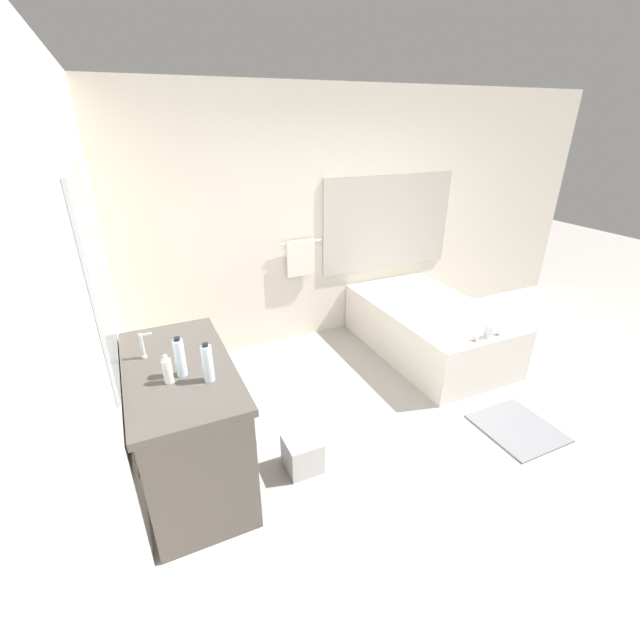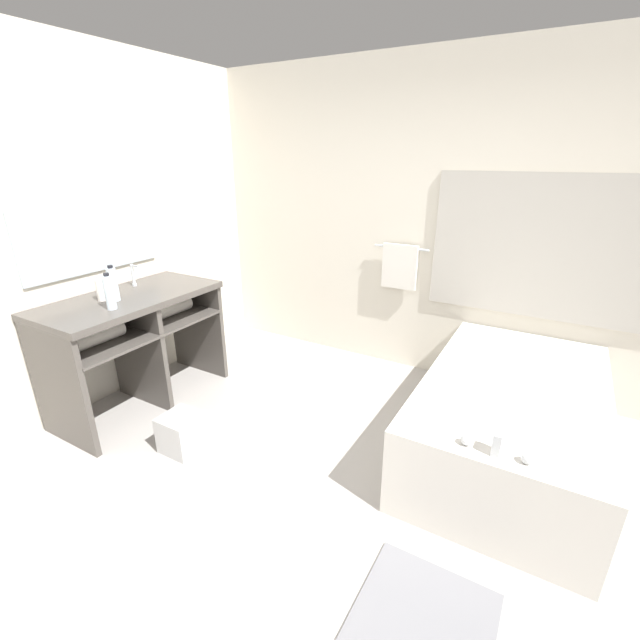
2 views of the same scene
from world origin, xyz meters
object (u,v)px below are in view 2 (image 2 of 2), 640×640
water_bottle_1 (109,292)px  waste_bin (182,432)px  soap_dispenser (100,290)px  water_bottle_2 (113,284)px  bathtub (510,415)px

water_bottle_1 → waste_bin: (0.59, -0.04, -0.91)m
soap_dispenser → waste_bin: size_ratio=0.72×
water_bottle_2 → waste_bin: water_bottle_2 is taller
soap_dispenser → waste_bin: 1.20m
water_bottle_2 → soap_dispenser: bearing=-148.8°
water_bottle_1 → soap_dispenser: water_bottle_1 is taller
bathtub → waste_bin: (-1.95, -1.06, -0.17)m
water_bottle_1 → waste_bin: 1.08m
bathtub → water_bottle_2: 2.91m
bathtub → waste_bin: 2.22m
bathtub → water_bottle_2: (-2.68, -0.89, 0.74)m
bathtub → soap_dispenser: size_ratio=9.79×
water_bottle_1 → soap_dispenser: (-0.23, 0.08, -0.04)m
bathtub → waste_bin: size_ratio=7.02×
water_bottle_2 → water_bottle_1: bearing=-42.8°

